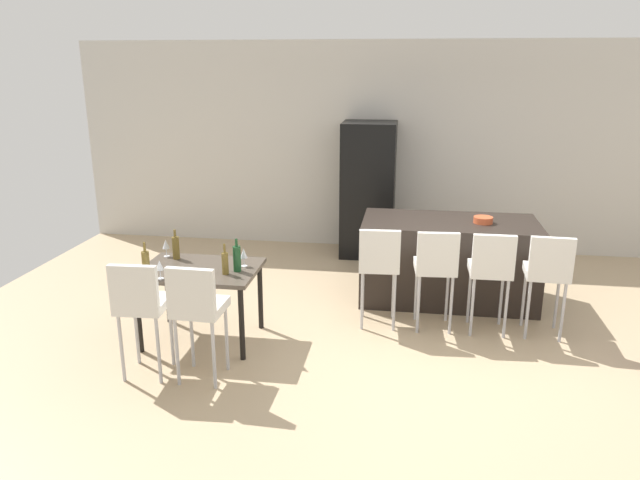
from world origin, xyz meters
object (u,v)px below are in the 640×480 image
Objects in this scene: dining_table at (200,276)px; dining_chair_near at (140,301)px; bar_chair_far at (548,270)px; dining_chair_far at (197,305)px; bar_chair_middle at (436,264)px; wine_glass_end at (244,254)px; bar_chair_right at (491,267)px; kitchen_island at (448,260)px; wine_bottle_middle at (146,264)px; fruit_bowl at (483,220)px; refrigerator at (368,190)px; wine_glass_left at (166,245)px; bar_chair_left at (379,261)px; wine_bottle_right at (237,258)px; wine_glass_far at (160,266)px; wine_bottle_near at (225,263)px; wine_bottle_corner at (176,247)px.

dining_table is 0.80m from dining_chair_near.
bar_chair_far is 3.31m from dining_chair_far.
wine_glass_end is at bearing -165.70° from bar_chair_middle.
wine_glass_end is (-2.34, -0.46, 0.17)m from bar_chair_right.
bar_chair_right is 1.00× the size of dining_chair_far.
dining_chair_far reaches higher than wine_glass_end.
kitchen_island is at bearing 30.89° from dining_table.
wine_bottle_middle is (-2.77, -1.76, 0.41)m from kitchen_island.
fruit_bowl reaches higher than wine_glass_end.
dining_chair_far is at bearing -156.22° from bar_chair_far.
refrigerator reaches higher than kitchen_island.
wine_bottle_middle is 1.92× the size of wine_glass_end.
wine_bottle_middle is 0.18× the size of refrigerator.
bar_chair_far is 1.00× the size of dining_chair_near.
dining_chair_near is 0.49m from dining_chair_far.
wine_glass_left reaches higher than dining_table.
wine_bottle_right reaches higher than bar_chair_left.
wine_glass_far is 0.79m from wine_glass_end.
bar_chair_right is 2.45m from wine_bottle_right.
bar_chair_far is 3.07m from refrigerator.
wine_bottle_middle is 0.90m from wine_glass_end.
fruit_bowl is (1.37, -1.57, 0.04)m from refrigerator.
wine_glass_far is at bearing 138.97° from dining_chair_far.
wine_bottle_middle is 1.16× the size of wine_bottle_near.
refrigerator reaches higher than bar_chair_left.
bar_chair_right is 3.26m from wine_bottle_middle.
wine_glass_end is (0.11, 0.24, 0.02)m from wine_bottle_near.
kitchen_island is at bearing -56.23° from refrigerator.
dining_chair_far is at bearing -56.45° from wine_glass_left.
kitchen_island is at bearing 45.62° from dining_chair_far.
wine_glass_left is at bearing 159.21° from wine_bottle_right.
wine_glass_end is (-1.26, -0.46, 0.17)m from bar_chair_left.
bar_chair_far is at bearing -44.11° from kitchen_island.
bar_chair_middle is at bearing 18.23° from wine_bottle_right.
dining_table is at bearing 53.27° from wine_glass_far.
fruit_bowl is at bearing 31.12° from wine_bottle_right.
dining_chair_far is at bearing -100.16° from wine_glass_end.
bar_chair_far is 3.36× the size of wine_bottle_right.
dining_chair_near is at bearing -130.26° from wine_bottle_near.
wine_glass_left is at bearing -160.75° from fruit_bowl.
bar_chair_far is 6.03× the size of wine_glass_far.
bar_chair_middle is at bearing -101.46° from kitchen_island.
bar_chair_middle reaches higher than dining_table.
bar_chair_right is at bearing -67.56° from kitchen_island.
bar_chair_middle is at bearing 7.79° from wine_bottle_corner.
bar_chair_right is 0.53m from bar_chair_far.
bar_chair_left is 1.76m from dining_table.
fruit_bowl is at bearing 40.84° from dining_chair_far.
bar_chair_middle is 6.03× the size of wine_glass_left.
bar_chair_far is 2.97m from wine_bottle_right.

